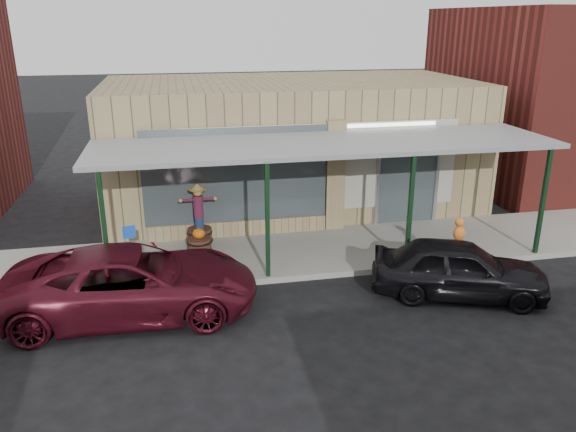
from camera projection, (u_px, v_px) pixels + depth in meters
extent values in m
plane|color=black|center=(367.00, 317.00, 12.15)|extent=(120.00, 120.00, 0.00)
cube|color=gray|center=(324.00, 250.00, 15.46)|extent=(40.00, 3.20, 0.15)
cube|color=#94865B|center=(290.00, 144.00, 19.03)|extent=(12.00, 6.00, 4.20)
cube|color=#404B4E|center=(236.00, 177.00, 15.77)|extent=(5.20, 0.06, 2.80)
cube|color=#404B4E|center=(407.00, 179.00, 17.01)|extent=(1.80, 0.06, 2.80)
cube|color=#94865B|center=(335.00, 178.00, 16.43)|extent=(0.55, 0.30, 3.40)
cube|color=#94865B|center=(238.00, 228.00, 16.34)|extent=(5.20, 0.30, 0.50)
cube|color=#A19E8E|center=(311.00, 169.00, 16.27)|extent=(9.00, 0.02, 2.60)
cube|color=white|center=(312.00, 128.00, 15.84)|extent=(7.50, 0.03, 0.10)
cube|color=slate|center=(326.00, 144.00, 14.47)|extent=(12.00, 3.00, 0.12)
cube|color=black|center=(105.00, 233.00, 12.59)|extent=(0.10, 0.10, 2.95)
cube|color=black|center=(267.00, 222.00, 13.29)|extent=(0.10, 0.10, 2.95)
cube|color=black|center=(410.00, 212.00, 13.96)|extent=(0.10, 0.10, 2.95)
cube|color=black|center=(543.00, 203.00, 14.66)|extent=(0.10, 0.10, 2.95)
cylinder|color=#4D2D1E|center=(200.00, 236.00, 15.68)|extent=(0.69, 0.69, 0.44)
cylinder|color=navy|center=(199.00, 223.00, 15.55)|extent=(0.25, 0.25, 0.33)
cylinder|color=maroon|center=(198.00, 207.00, 15.40)|extent=(0.28, 0.28, 0.61)
sphere|color=#B08943|center=(198.00, 192.00, 15.26)|extent=(0.24, 0.24, 0.24)
cone|color=#B08943|center=(197.00, 187.00, 15.21)|extent=(0.40, 0.40, 0.16)
cylinder|color=#4D2D1E|center=(199.00, 245.00, 15.06)|extent=(0.80, 0.80, 0.41)
ellipsoid|color=orange|center=(199.00, 233.00, 14.94)|extent=(0.33, 0.33, 0.27)
cylinder|color=#4C471E|center=(198.00, 228.00, 14.89)|extent=(0.04, 0.04, 0.06)
cylinder|color=gray|center=(132.00, 261.00, 13.19)|extent=(0.04, 0.04, 1.15)
cube|color=blue|center=(129.00, 232.00, 12.95)|extent=(0.29, 0.12, 0.30)
imported|color=black|center=(459.00, 269.00, 12.91)|extent=(4.25, 2.86, 1.35)
ellipsoid|color=orange|center=(459.00, 233.00, 13.65)|extent=(0.30, 0.25, 0.38)
sphere|color=orange|center=(459.00, 223.00, 13.60)|extent=(0.22, 0.22, 0.22)
cylinder|color=#186F19|center=(460.00, 228.00, 13.60)|extent=(0.15, 0.15, 0.02)
imported|color=#4E0F1D|center=(132.00, 282.00, 12.07)|extent=(5.43, 2.66, 1.49)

